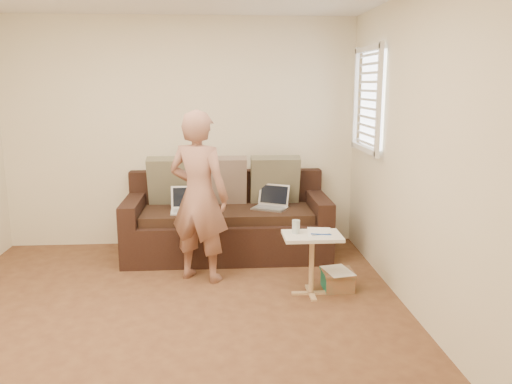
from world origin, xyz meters
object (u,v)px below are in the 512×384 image
(sofa, at_px, (227,217))
(person, at_px, (199,197))
(laptop_silver, at_px, (270,209))
(side_table, at_px, (311,264))
(striped_box, at_px, (338,280))
(laptop_white, at_px, (188,212))
(drinking_glass, at_px, (296,227))

(sofa, relative_size, person, 1.34)
(laptop_silver, xyz_separation_m, side_table, (0.26, -1.13, -0.24))
(person, distance_m, striped_box, 1.50)
(sofa, bearing_deg, laptop_white, -163.37)
(sofa, xyz_separation_m, striped_box, (0.99, -1.08, -0.33))
(laptop_white, bearing_deg, person, -79.57)
(sofa, xyz_separation_m, laptop_silver, (0.47, -0.04, 0.10))
(sofa, height_order, laptop_white, sofa)
(drinking_glass, relative_size, striped_box, 0.42)
(side_table, relative_size, drinking_glass, 4.66)
(laptop_silver, xyz_separation_m, drinking_glass, (0.12, -1.09, 0.10))
(laptop_white, bearing_deg, laptop_silver, 2.46)
(laptop_silver, xyz_separation_m, person, (-0.74, -0.68, 0.30))
(drinking_glass, height_order, striped_box, drinking_glass)
(laptop_white, distance_m, striped_box, 1.76)
(laptop_silver, distance_m, laptop_white, 0.89)
(laptop_silver, height_order, striped_box, laptop_silver)
(laptop_silver, height_order, side_table, laptop_silver)
(side_table, bearing_deg, laptop_white, 137.50)
(drinking_glass, bearing_deg, striped_box, 7.16)
(laptop_silver, height_order, person, person)
(striped_box, bearing_deg, side_table, -160.14)
(side_table, relative_size, striped_box, 1.95)
(side_table, height_order, drinking_glass, drinking_glass)
(drinking_glass, bearing_deg, side_table, -17.81)
(sofa, height_order, laptop_silver, sofa)
(laptop_silver, xyz_separation_m, striped_box, (0.53, -1.04, -0.43))
(sofa, xyz_separation_m, laptop_white, (-0.42, -0.12, 0.10))
(sofa, bearing_deg, person, -110.66)
(side_table, bearing_deg, sofa, 121.86)
(sofa, relative_size, side_table, 3.93)
(laptop_silver, height_order, laptop_white, laptop_white)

